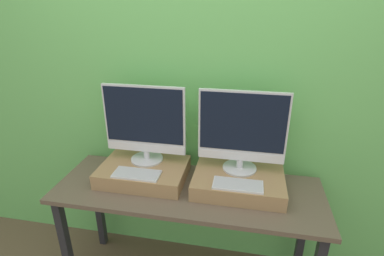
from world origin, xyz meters
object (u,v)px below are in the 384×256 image
(monitor_left, at_px, (145,123))
(keyboard_right, at_px, (238,185))
(monitor_right, at_px, (242,131))
(keyboard_left, at_px, (137,174))

(monitor_left, bearing_deg, keyboard_right, -17.53)
(monitor_left, bearing_deg, monitor_right, 0.00)
(keyboard_left, height_order, monitor_right, monitor_right)
(keyboard_right, bearing_deg, monitor_right, 90.00)
(monitor_left, relative_size, keyboard_left, 1.85)
(monitor_left, height_order, keyboard_left, monitor_left)
(monitor_left, distance_m, monitor_right, 0.61)
(keyboard_left, bearing_deg, monitor_right, 17.53)
(monitor_left, height_order, keyboard_right, monitor_left)
(keyboard_left, xyz_separation_m, keyboard_right, (0.61, 0.00, 0.00))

